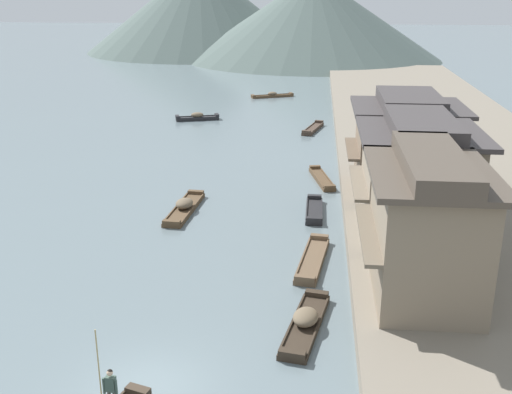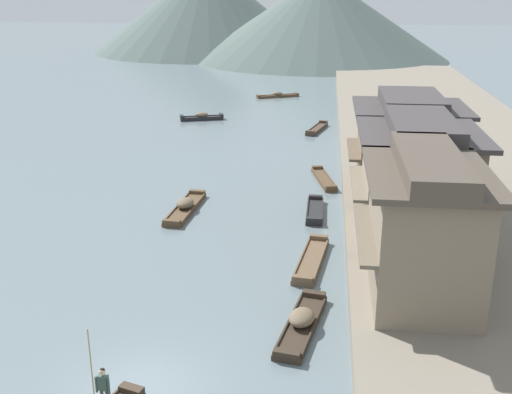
{
  "view_description": "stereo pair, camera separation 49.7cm",
  "coord_description": "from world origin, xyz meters",
  "px_view_note": "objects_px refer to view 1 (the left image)",
  "views": [
    {
      "loc": [
        5.53,
        -17.53,
        13.34
      ],
      "look_at": [
        2.27,
        15.16,
        1.89
      ],
      "focal_mm": 43.31,
      "sensor_mm": 36.0,
      "label": 1
    },
    {
      "loc": [
        6.02,
        -17.48,
        13.34
      ],
      "look_at": [
        2.27,
        15.16,
        1.89
      ],
      "focal_mm": 43.31,
      "sensor_mm": 36.0,
      "label": 2
    }
  ],
  "objects_px": {
    "boat_moored_second": "(184,207)",
    "house_waterfront_second": "(417,177)",
    "boat_crossing_west": "(314,211)",
    "house_waterfront_tall": "(406,144)",
    "boat_midriver_drifting": "(322,179)",
    "boat_upstream_distant": "(272,95)",
    "boatman_person": "(110,386)",
    "boat_moored_far": "(197,117)",
    "boat_midriver_upstream": "(305,322)",
    "house_waterfront_nearest": "(426,226)",
    "boat_moored_nearest": "(313,129)",
    "boat_moored_third": "(312,260)"
  },
  "relations": [
    {
      "from": "boat_midriver_upstream",
      "to": "boat_moored_nearest",
      "type": "bearing_deg",
      "value": 90.23
    },
    {
      "from": "boat_moored_far",
      "to": "house_waterfront_tall",
      "type": "relative_size",
      "value": 0.63
    },
    {
      "from": "boat_moored_third",
      "to": "house_waterfront_nearest",
      "type": "height_order",
      "value": "house_waterfront_nearest"
    },
    {
      "from": "boat_moored_second",
      "to": "boat_upstream_distant",
      "type": "bearing_deg",
      "value": 86.59
    },
    {
      "from": "boat_midriver_upstream",
      "to": "house_waterfront_nearest",
      "type": "bearing_deg",
      "value": 25.03
    },
    {
      "from": "boat_moored_second",
      "to": "boat_midriver_drifting",
      "type": "bearing_deg",
      "value": 39.78
    },
    {
      "from": "house_waterfront_tall",
      "to": "house_waterfront_nearest",
      "type": "bearing_deg",
      "value": -93.85
    },
    {
      "from": "boat_moored_far",
      "to": "boat_moored_third",
      "type": "bearing_deg",
      "value": -69.73
    },
    {
      "from": "boat_moored_third",
      "to": "boat_crossing_west",
      "type": "distance_m",
      "value": 7.11
    },
    {
      "from": "boat_moored_third",
      "to": "boat_midriver_drifting",
      "type": "relative_size",
      "value": 1.07
    },
    {
      "from": "boatman_person",
      "to": "boat_midriver_drifting",
      "type": "relative_size",
      "value": 0.59
    },
    {
      "from": "boat_moored_far",
      "to": "house_waterfront_second",
      "type": "height_order",
      "value": "house_waterfront_second"
    },
    {
      "from": "boat_crossing_west",
      "to": "house_waterfront_tall",
      "type": "xyz_separation_m",
      "value": [
        5.58,
        2.77,
        3.63
      ]
    },
    {
      "from": "boat_crossing_west",
      "to": "house_waterfront_second",
      "type": "relative_size",
      "value": 0.63
    },
    {
      "from": "boat_midriver_drifting",
      "to": "boat_midriver_upstream",
      "type": "relative_size",
      "value": 0.97
    },
    {
      "from": "boat_midriver_upstream",
      "to": "house_waterfront_nearest",
      "type": "distance_m",
      "value": 6.42
    },
    {
      "from": "boat_midriver_drifting",
      "to": "boat_upstream_distant",
      "type": "bearing_deg",
      "value": 100.21
    },
    {
      "from": "boatman_person",
      "to": "boat_moored_nearest",
      "type": "height_order",
      "value": "boatman_person"
    },
    {
      "from": "boat_midriver_drifting",
      "to": "boat_crossing_west",
      "type": "relative_size",
      "value": 1.18
    },
    {
      "from": "boat_moored_nearest",
      "to": "house_waterfront_nearest",
      "type": "bearing_deg",
      "value": -81.51
    },
    {
      "from": "boat_moored_second",
      "to": "boat_moored_far",
      "type": "distance_m",
      "value": 26.71
    },
    {
      "from": "boat_moored_nearest",
      "to": "boat_moored_third",
      "type": "height_order",
      "value": "boat_moored_nearest"
    },
    {
      "from": "boatman_person",
      "to": "boat_moored_far",
      "type": "height_order",
      "value": "boatman_person"
    },
    {
      "from": "house_waterfront_tall",
      "to": "boat_moored_far",
      "type": "bearing_deg",
      "value": 127.55
    },
    {
      "from": "boatman_person",
      "to": "boat_moored_third",
      "type": "height_order",
      "value": "boatman_person"
    },
    {
      "from": "boatman_person",
      "to": "boat_moored_third",
      "type": "bearing_deg",
      "value": 64.06
    },
    {
      "from": "boat_moored_far",
      "to": "boat_upstream_distant",
      "type": "distance_m",
      "value": 15.58
    },
    {
      "from": "boat_upstream_distant",
      "to": "boat_crossing_west",
      "type": "bearing_deg",
      "value": -82.1
    },
    {
      "from": "boat_moored_far",
      "to": "house_waterfront_nearest",
      "type": "bearing_deg",
      "value": -65.52
    },
    {
      "from": "boat_crossing_west",
      "to": "house_waterfront_nearest",
      "type": "xyz_separation_m",
      "value": [
        4.65,
        -11.11,
        3.63
      ]
    },
    {
      "from": "boat_crossing_west",
      "to": "boat_midriver_upstream",
      "type": "bearing_deg",
      "value": -90.94
    },
    {
      "from": "house_waterfront_tall",
      "to": "boat_crossing_west",
      "type": "bearing_deg",
      "value": -153.63
    },
    {
      "from": "boat_moored_nearest",
      "to": "boat_moored_second",
      "type": "distance_m",
      "value": 24.12
    },
    {
      "from": "boat_moored_second",
      "to": "house_waterfront_nearest",
      "type": "xyz_separation_m",
      "value": [
        12.6,
        -10.64,
        3.52
      ]
    },
    {
      "from": "boat_midriver_upstream",
      "to": "boat_crossing_west",
      "type": "xyz_separation_m",
      "value": [
        0.22,
        13.39,
        -0.11
      ]
    },
    {
      "from": "boat_moored_nearest",
      "to": "boat_upstream_distant",
      "type": "bearing_deg",
      "value": 106.45
    },
    {
      "from": "boat_moored_second",
      "to": "house_waterfront_second",
      "type": "relative_size",
      "value": 0.85
    },
    {
      "from": "boat_moored_third",
      "to": "boat_upstream_distant",
      "type": "height_order",
      "value": "boat_upstream_distant"
    },
    {
      "from": "boat_moored_nearest",
      "to": "house_waterfront_nearest",
      "type": "xyz_separation_m",
      "value": [
        5.01,
        -33.53,
        3.63
      ]
    },
    {
      "from": "boatman_person",
      "to": "house_waterfront_tall",
      "type": "relative_size",
      "value": 0.43
    },
    {
      "from": "boat_midriver_drifting",
      "to": "boat_upstream_distant",
      "type": "distance_m",
      "value": 33.98
    },
    {
      "from": "boat_moored_third",
      "to": "boat_crossing_west",
      "type": "xyz_separation_m",
      "value": [
        0.01,
        7.11,
        0.0
      ]
    },
    {
      "from": "boatman_person",
      "to": "boat_midriver_upstream",
      "type": "xyz_separation_m",
      "value": [
        5.96,
        6.41,
        -1.17
      ]
    },
    {
      "from": "boat_moored_second",
      "to": "boat_crossing_west",
      "type": "height_order",
      "value": "boat_moored_second"
    },
    {
      "from": "boat_moored_nearest",
      "to": "house_waterfront_second",
      "type": "distance_m",
      "value": 27.43
    },
    {
      "from": "house_waterfront_nearest",
      "to": "house_waterfront_tall",
      "type": "height_order",
      "value": "same"
    },
    {
      "from": "boat_moored_far",
      "to": "boat_moored_second",
      "type": "bearing_deg",
      "value": -80.85
    },
    {
      "from": "boatman_person",
      "to": "boat_moored_third",
      "type": "xyz_separation_m",
      "value": [
        6.17,
        12.69,
        -1.28
      ]
    },
    {
      "from": "boatman_person",
      "to": "boat_moored_second",
      "type": "height_order",
      "value": "boatman_person"
    },
    {
      "from": "boat_moored_far",
      "to": "boat_midriver_upstream",
      "type": "distance_m",
      "value": 41.07
    }
  ]
}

